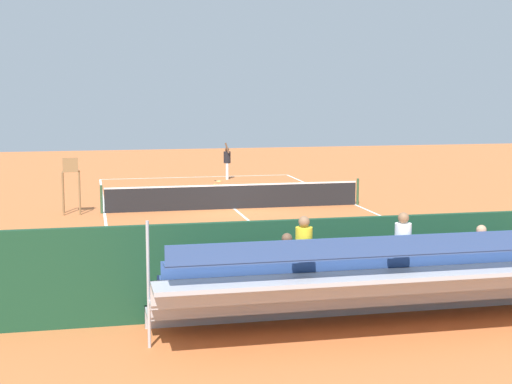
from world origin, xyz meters
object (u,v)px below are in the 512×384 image
(equipment_bag, at_px, (348,294))
(tennis_player, at_px, (227,160))
(tennis_ball_near, at_px, (215,184))
(umpire_chair, at_px, (71,179))
(tennis_net, at_px, (234,196))
(courtside_bench, at_px, (435,271))
(tennis_racket, at_px, (218,181))
(bleacher_stand, at_px, (377,283))

(equipment_bag, xyz_separation_m, tennis_player, (-1.41, -23.04, 0.84))
(tennis_ball_near, bearing_deg, umpire_chair, 48.01)
(equipment_bag, height_order, tennis_player, tennis_player)
(tennis_ball_near, bearing_deg, tennis_net, 86.76)
(courtside_bench, xyz_separation_m, tennis_player, (0.72, -22.92, 0.46))
(courtside_bench, distance_m, tennis_player, 22.93)
(equipment_bag, height_order, tennis_ball_near, equipment_bag)
(tennis_ball_near, bearing_deg, tennis_racket, -106.90)
(tennis_player, bearing_deg, tennis_racket, 53.30)
(tennis_net, relative_size, tennis_player, 5.35)
(tennis_net, distance_m, bleacher_stand, 15.37)
(bleacher_stand, xyz_separation_m, umpire_chair, (6.12, -15.43, 0.39))
(tennis_player, relative_size, tennis_racket, 3.29)
(tennis_net, height_order, courtside_bench, tennis_net)
(courtside_bench, height_order, tennis_ball_near, courtside_bench)
(courtside_bench, relative_size, equipment_bag, 2.00)
(courtside_bench, bearing_deg, tennis_player, -88.20)
(equipment_bag, bearing_deg, tennis_player, -93.50)
(umpire_chair, distance_m, tennis_racket, 11.34)
(bleacher_stand, distance_m, equipment_bag, 2.11)
(tennis_racket, bearing_deg, bleacher_stand, 87.80)
(umpire_chair, xyz_separation_m, courtside_bench, (-8.37, 13.34, -0.76))
(equipment_bag, xyz_separation_m, tennis_racket, (-0.82, -22.25, -0.16))
(courtside_bench, height_order, tennis_racket, courtside_bench)
(tennis_net, distance_m, tennis_player, 9.77)
(umpire_chair, height_order, equipment_bag, umpire_chair)
(bleacher_stand, xyz_separation_m, tennis_ball_near, (-0.50, -22.79, -0.89))
(umpire_chair, relative_size, tennis_ball_near, 32.42)
(tennis_net, xyz_separation_m, courtside_bench, (-2.17, 13.27, 0.06))
(tennis_net, height_order, umpire_chair, umpire_chair)
(bleacher_stand, distance_m, courtside_bench, 3.09)
(equipment_bag, distance_m, tennis_player, 23.10)
(equipment_bag, distance_m, tennis_racket, 22.26)
(tennis_ball_near, bearing_deg, bleacher_stand, 88.76)
(tennis_net, relative_size, umpire_chair, 4.81)
(tennis_player, bearing_deg, umpire_chair, 51.40)
(tennis_net, xyz_separation_m, tennis_player, (-1.45, -9.64, 0.51))
(umpire_chair, height_order, tennis_player, umpire_chair)
(tennis_net, height_order, equipment_bag, tennis_net)
(courtside_bench, bearing_deg, tennis_net, -80.72)
(umpire_chair, bearing_deg, tennis_racket, -128.77)
(tennis_racket, height_order, tennis_ball_near, tennis_ball_near)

